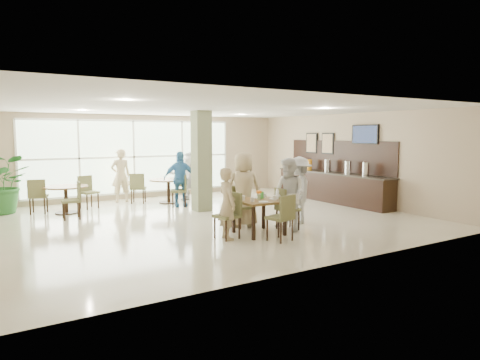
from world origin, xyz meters
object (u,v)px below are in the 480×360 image
potted_plant (4,184)px  teen_left (227,204)px  main_table (259,204)px  teen_right (289,195)px  buffet_counter (332,184)px  round_table_right (168,184)px  adult_a (180,179)px  adult_standing (121,176)px  teen_standing (299,190)px  teen_far (243,189)px  round_table_left (66,192)px  adult_b (190,176)px

potted_plant → teen_left: bearing=-56.5°
main_table → teen_right: teen_right is taller
buffet_counter → round_table_right: bearing=151.6°
potted_plant → adult_a: (4.56, -1.42, 0.02)m
main_table → adult_standing: (-1.29, 5.93, 0.19)m
adult_standing → main_table: bearing=103.2°
teen_right → teen_standing: size_ratio=1.01×
teen_left → teen_far: teen_far is taller
adult_a → adult_standing: (-1.28, 1.70, 0.02)m
round_table_left → round_table_right: 3.09m
teen_left → adult_b: 5.39m
teen_far → teen_standing: bearing=-178.6°
main_table → potted_plant: potted_plant is taller
round_table_left → adult_standing: 2.18m
adult_a → buffet_counter: bearing=-3.6°
teen_right → buffet_counter: bearing=119.0°
buffet_counter → potted_plant: 9.61m
teen_left → adult_a: size_ratio=0.90×
potted_plant → teen_right: teen_right is taller
teen_standing → adult_a: adult_a is taller
potted_plant → adult_standing: (3.27, 0.29, 0.04)m
main_table → teen_far: bearing=81.9°
main_table → round_table_left: (-3.13, 4.78, -0.07)m
round_table_left → main_table: bearing=-56.8°
teen_far → teen_standing: size_ratio=1.09×
teen_right → adult_standing: bearing=-167.2°
buffet_counter → teen_left: buffet_counter is taller
teen_right → adult_a: adult_a is taller
buffet_counter → teen_right: bearing=-145.2°
round_table_right → adult_a: 0.83m
round_table_left → adult_b: (3.86, 0.34, 0.21)m
main_table → teen_standing: 1.55m
teen_left → adult_a: adult_a is taller
teen_far → teen_right: teen_far is taller
round_table_left → teen_left: bearing=-64.3°
teen_far → adult_a: (-0.12, 3.41, -0.06)m
adult_a → adult_b: size_ratio=1.04×
round_table_left → potted_plant: (-1.44, 0.86, 0.22)m
teen_far → adult_b: size_ratio=1.11×
main_table → teen_standing: (1.48, 0.46, 0.15)m
adult_standing → adult_a: bearing=127.9°
potted_plant → teen_far: size_ratio=0.92×
potted_plant → teen_left: potted_plant is taller
round_table_left → adult_standing: adult_standing is taller
round_table_right → potted_plant: size_ratio=0.74×
buffet_counter → teen_standing: buffet_counter is taller
teen_left → teen_far: 1.27m
round_table_right → buffet_counter: buffet_counter is taller
round_table_left → teen_right: teen_right is taller
round_table_left → teen_standing: 6.32m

